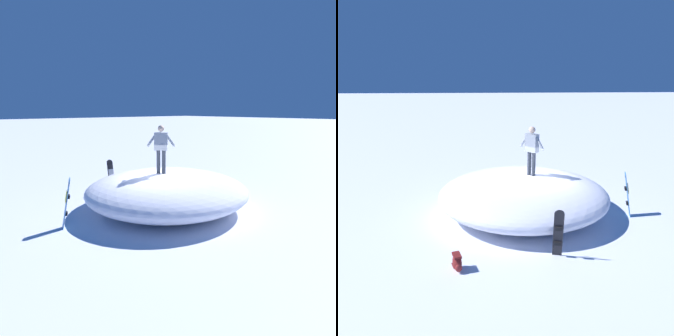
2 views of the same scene
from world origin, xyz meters
The scene contains 6 objects.
ground centered at (0.00, 0.00, 0.00)m, with size 240.00×240.00×0.00m, color white.
snow_mound centered at (-0.02, 0.48, 0.72)m, with size 6.03×6.19×1.44m, color white.
snowboarder_standing centered at (-0.02, 0.20, 2.47)m, with size 0.85×0.77×1.78m.
snowboard_primary_upright centered at (-3.34, 0.03, 0.79)m, with size 0.47×0.35×1.54m.
snowboard_secondary_upright centered at (-0.71, -3.18, 0.86)m, with size 0.36×0.40×1.67m.
backpack_near centered at (-3.62, 2.74, 0.24)m, with size 0.60×0.34×0.47m.
Camera 1 is at (8.38, -6.88, 3.78)m, focal length 32.31 mm.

